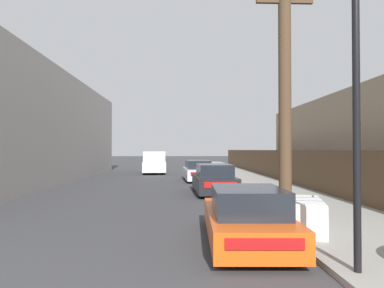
% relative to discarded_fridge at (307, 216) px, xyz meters
% --- Properties ---
extents(sidewalk_curb, '(4.20, 63.00, 0.12)m').
position_rel_discarded_fridge_xyz_m(sidewalk_curb, '(1.53, 17.26, -0.45)').
color(sidewalk_curb, gray).
rests_on(sidewalk_curb, ground).
extents(discarded_fridge, '(1.13, 1.89, 0.80)m').
position_rel_discarded_fridge_xyz_m(discarded_fridge, '(0.00, 0.00, 0.00)').
color(discarded_fridge, white).
rests_on(discarded_fridge, sidewalk_curb).
extents(parked_sports_car_red, '(1.87, 4.24, 1.27)m').
position_rel_discarded_fridge_xyz_m(parked_sports_car_red, '(-1.59, -0.50, 0.07)').
color(parked_sports_car_red, '#E05114').
rests_on(parked_sports_car_red, ground).
extents(car_parked_mid, '(1.92, 4.15, 1.41)m').
position_rel_discarded_fridge_xyz_m(car_parked_mid, '(-1.45, 8.08, 0.15)').
color(car_parked_mid, black).
rests_on(car_parked_mid, ground).
extents(car_parked_far, '(1.99, 4.62, 1.38)m').
position_rel_discarded_fridge_xyz_m(car_parked_far, '(-1.86, 14.90, 0.14)').
color(car_parked_far, silver).
rests_on(car_parked_far, ground).
extents(pickup_truck, '(2.36, 5.54, 1.95)m').
position_rel_discarded_fridge_xyz_m(pickup_truck, '(-5.32, 21.99, 0.45)').
color(pickup_truck, silver).
rests_on(pickup_truck, ground).
extents(utility_pole, '(1.80, 0.40, 7.40)m').
position_rel_discarded_fridge_xyz_m(utility_pole, '(0.23, 2.46, 3.38)').
color(utility_pole, '#4C3826').
rests_on(utility_pole, sidewalk_curb).
extents(street_lamp, '(0.26, 0.26, 5.08)m').
position_rel_discarded_fridge_xyz_m(street_lamp, '(-0.21, -2.71, 2.54)').
color(street_lamp, black).
rests_on(street_lamp, sidewalk_curb).
extents(wooden_fence, '(0.08, 44.42, 1.95)m').
position_rel_discarded_fridge_xyz_m(wooden_fence, '(3.48, 15.39, 0.59)').
color(wooden_fence, brown).
rests_on(wooden_fence, sidewalk_curb).
extents(building_left_block, '(7.00, 26.81, 6.94)m').
position_rel_discarded_fridge_xyz_m(building_left_block, '(-13.56, 13.82, 2.96)').
color(building_left_block, gray).
rests_on(building_left_block, ground).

